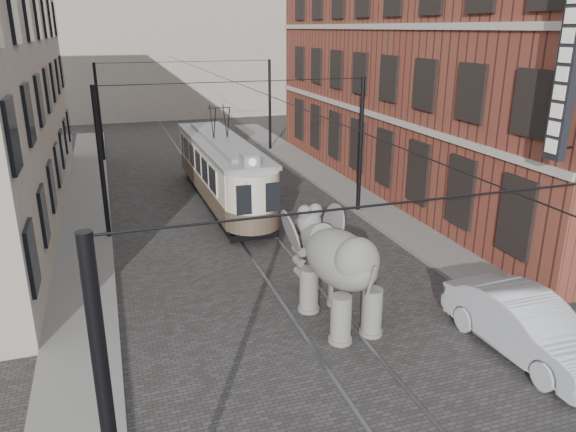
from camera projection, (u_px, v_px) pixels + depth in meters
name	position (u px, v px, depth m)	size (l,w,h in m)	color
ground	(291.00, 283.00, 18.20)	(120.00, 120.00, 0.00)	#3D3A38
tram_rails	(291.00, 282.00, 18.19)	(1.54, 80.00, 0.02)	slate
sidewalk_right	(449.00, 258.00, 19.95)	(2.00, 60.00, 0.15)	slate
sidewalk_left	(82.00, 311.00, 16.25)	(2.00, 60.00, 0.15)	slate
brick_building	(443.00, 69.00, 27.60)	(8.00, 26.00, 12.00)	brown
distant_block	(156.00, 38.00, 51.88)	(28.00, 10.00, 14.00)	gray
catenary	(246.00, 161.00, 21.66)	(11.00, 30.20, 6.00)	black
tram	(221.00, 155.00, 25.96)	(2.35, 11.40, 4.52)	beige
elephant	(340.00, 274.00, 15.32)	(2.69, 4.88, 2.99)	slate
parked_car	(526.00, 325.00, 14.04)	(1.68, 4.79, 1.58)	silver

